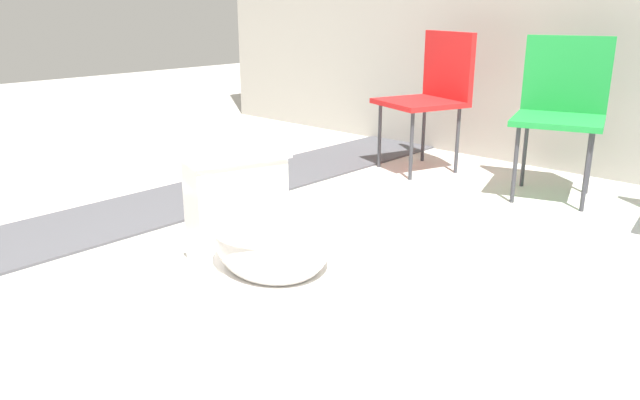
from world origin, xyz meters
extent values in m
plane|color=beige|center=(0.00, 0.00, 0.00)|extent=(14.00, 14.00, 0.00)
cube|color=#4C4C51|center=(-1.16, 0.50, 0.01)|extent=(0.56, 8.00, 0.01)
cube|color=white|center=(0.00, 0.17, 0.09)|extent=(0.68, 0.51, 0.17)
ellipsoid|color=white|center=(0.10, 0.14, 0.26)|extent=(0.53, 0.48, 0.28)
cylinder|color=white|center=(0.10, 0.14, 0.32)|extent=(0.49, 0.49, 0.03)
cube|color=white|center=(-0.20, 0.23, 0.32)|extent=(0.28, 0.38, 0.30)
cube|color=white|center=(-0.20, 0.23, 0.49)|extent=(0.31, 0.41, 0.04)
cylinder|color=silver|center=(-0.17, 0.31, 0.51)|extent=(0.02, 0.02, 0.01)
cube|color=red|center=(-0.63, 2.03, 0.42)|extent=(0.56, 0.56, 0.03)
cube|color=red|center=(-0.56, 2.22, 0.64)|extent=(0.43, 0.18, 0.40)
cylinder|color=#38383D|center=(-0.52, 1.82, 0.20)|extent=(0.02, 0.02, 0.40)
cylinder|color=#38383D|center=(-0.84, 1.93, 0.20)|extent=(0.02, 0.02, 0.40)
cylinder|color=#38383D|center=(-0.41, 2.14, 0.20)|extent=(0.02, 0.02, 0.40)
cylinder|color=#38383D|center=(-0.73, 2.25, 0.20)|extent=(0.02, 0.02, 0.40)
cube|color=#1E8C38|center=(0.23, 2.03, 0.42)|extent=(0.55, 0.55, 0.03)
cube|color=#1E8C38|center=(0.17, 2.22, 0.64)|extent=(0.43, 0.17, 0.40)
cylinder|color=#38383D|center=(0.45, 1.92, 0.20)|extent=(0.02, 0.02, 0.40)
cylinder|color=#38383D|center=(0.12, 1.82, 0.20)|extent=(0.02, 0.02, 0.40)
cylinder|color=#38383D|center=(0.34, 2.24, 0.20)|extent=(0.02, 0.02, 0.40)
cylinder|color=#38383D|center=(0.02, 2.14, 0.20)|extent=(0.02, 0.02, 0.40)
camera|label=1|loc=(1.50, -1.15, 1.00)|focal=35.00mm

